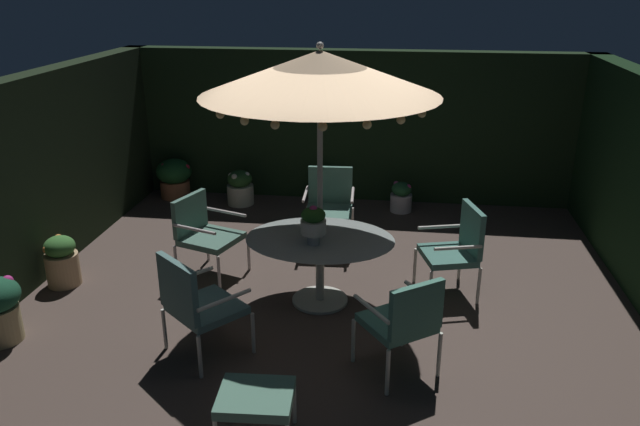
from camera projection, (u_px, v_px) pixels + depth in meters
name	position (u px, v px, depth m)	size (l,w,h in m)	color
ground_plane	(324.00, 307.00, 6.60)	(7.17, 7.49, 0.02)	#493B34
hedge_backdrop_rear	(354.00, 126.00, 9.51)	(7.17, 0.30, 2.29)	black
hedge_backdrop_left	(8.00, 191.00, 6.61)	(0.30, 7.49, 2.29)	black
patio_dining_table	(320.00, 251.00, 6.49)	(1.57, 1.24, 0.75)	beige
patio_umbrella	(320.00, 74.00, 5.83)	(2.33, 2.33, 2.74)	silver
centerpiece_planter	(313.00, 222.00, 6.20)	(0.26, 0.26, 0.41)	beige
patio_chair_north	(329.00, 202.00, 7.90)	(0.66, 0.66, 1.02)	beige
patio_chair_northeast	(204.00, 230.00, 7.14)	(0.80, 0.80, 0.95)	beige
patio_chair_east	(196.00, 301.00, 5.55)	(0.88, 0.87, 1.01)	beige
patio_chair_southeast	(404.00, 319.00, 5.27)	(0.80, 0.80, 0.96)	silver
patio_chair_south	(457.00, 245.00, 6.70)	(0.71, 0.74, 1.01)	beige
ottoman_footrest	(256.00, 399.00, 4.56)	(0.58, 0.50, 0.43)	silver
potted_plant_front_corner	(325.00, 183.00, 9.56)	(0.48, 0.48, 0.58)	beige
potted_plant_right_far	(62.00, 261.00, 6.97)	(0.37, 0.37, 0.59)	tan
potted_plant_back_center	(240.00, 187.00, 9.48)	(0.41, 0.41, 0.54)	beige
potted_plant_left_far	(401.00, 197.00, 9.20)	(0.32, 0.32, 0.45)	silver
potted_plant_back_right	(174.00, 177.00, 9.76)	(0.56, 0.56, 0.62)	#AE6844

